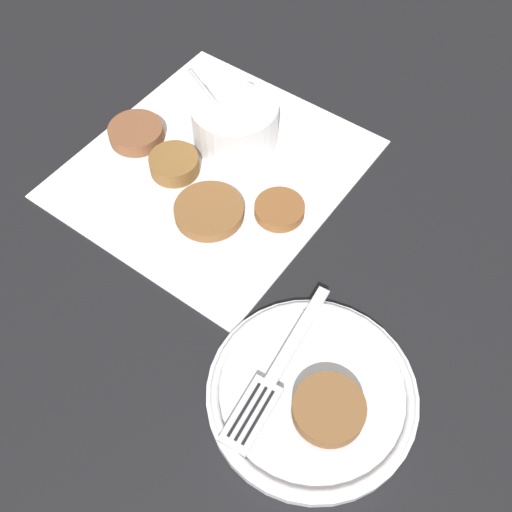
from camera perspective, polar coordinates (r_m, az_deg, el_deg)
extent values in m
plane|color=black|center=(0.73, -4.01, 8.27)|extent=(4.00, 4.00, 0.00)
cube|color=white|center=(0.73, -4.11, 8.67)|extent=(0.37, 0.35, 0.00)
cylinder|color=silver|center=(0.74, -1.95, 12.69)|extent=(0.11, 0.11, 0.05)
cylinder|color=#B23D23|center=(0.75, -1.93, 12.16)|extent=(0.09, 0.09, 0.03)
cone|color=silver|center=(0.76, -0.20, 15.99)|extent=(0.02, 0.02, 0.02)
cylinder|color=silver|center=(0.73, -4.03, 14.58)|extent=(0.02, 0.05, 0.09)
cylinder|color=brown|center=(0.72, -7.79, 8.68)|extent=(0.06, 0.06, 0.02)
cylinder|color=brown|center=(0.67, -4.49, 4.30)|extent=(0.08, 0.08, 0.01)
cylinder|color=brown|center=(0.77, -11.18, 11.61)|extent=(0.07, 0.07, 0.02)
cylinder|color=brown|center=(0.67, 2.25, 4.45)|extent=(0.06, 0.06, 0.01)
cylinder|color=silver|center=(0.57, 5.34, -12.97)|extent=(0.20, 0.20, 0.01)
torus|color=silver|center=(0.57, 5.40, -12.70)|extent=(0.19, 0.19, 0.01)
cylinder|color=brown|center=(0.55, 6.94, -14.29)|extent=(0.07, 0.07, 0.02)
cube|color=silver|center=(0.58, 4.08, -7.38)|extent=(0.11, 0.02, 0.00)
cube|color=silver|center=(0.55, -0.47, -14.83)|extent=(0.07, 0.03, 0.00)
cube|color=black|center=(0.55, -1.14, -14.40)|extent=(0.06, 0.01, 0.00)
cube|color=black|center=(0.55, -0.47, -14.75)|extent=(0.06, 0.01, 0.00)
cube|color=black|center=(0.55, 0.21, -15.10)|extent=(0.06, 0.01, 0.00)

